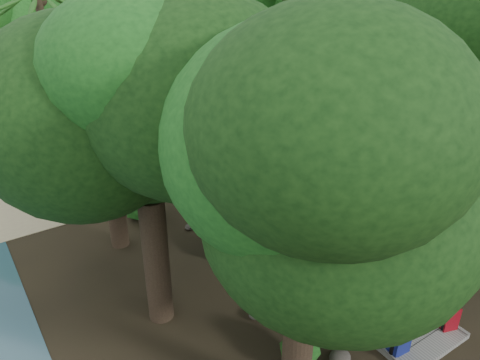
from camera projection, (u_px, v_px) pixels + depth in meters
ground at (293, 247)px, 13.77m from camera, size 120.00×120.00×0.00m
sand_beach at (107, 108)px, 25.66m from camera, size 40.00×22.00×0.02m
boardwalk at (272, 230)px, 14.49m from camera, size 2.00×12.00×0.12m
backpack_left_a at (400, 337)px, 9.90m from camera, size 0.44×0.33×0.80m
backpack_left_b at (378, 321)px, 10.39m from camera, size 0.40×0.30×0.69m
backpack_left_c at (362, 307)px, 10.79m from camera, size 0.42×0.33×0.70m
backpack_left_d at (326, 280)px, 11.72m from camera, size 0.45×0.36×0.62m
backpack_right_a at (450, 316)px, 10.55m from camera, size 0.43×0.36×0.65m
backpack_right_b at (419, 293)px, 11.16m from camera, size 0.49×0.39×0.77m
backpack_right_c at (400, 285)px, 11.46m from camera, size 0.44×0.32×0.72m
backpack_right_d at (375, 273)px, 12.02m from camera, size 0.46×0.39×0.59m
duffel_right_khaki at (369, 268)px, 12.30m from camera, size 0.46×0.68×0.44m
duffel_right_black at (351, 256)px, 12.78m from camera, size 0.47×0.74×0.46m
suitcase_on_boardwalk at (347, 293)px, 11.28m from camera, size 0.46×0.33×0.64m
lone_suitcase_on_sand at (177, 146)px, 19.73m from camera, size 0.45×0.26×0.70m
hat_brown at (376, 307)px, 10.21m from camera, size 0.43×0.43×0.13m
hat_white at (364, 292)px, 10.64m from camera, size 0.32×0.32×0.11m
kayak at (77, 151)px, 19.78m from camera, size 1.76×3.03×0.30m
sun_lounger at (198, 121)px, 22.70m from camera, size 1.30×2.17×0.67m
tree_right_b at (460, 51)px, 12.71m from camera, size 6.04×6.04×10.79m
tree_right_c at (351, 52)px, 15.07m from camera, size 5.64×5.64×9.77m
tree_right_d at (343, 28)px, 17.25m from camera, size 5.73×5.73×10.51m
tree_right_e at (272, 30)px, 18.33m from camera, size 5.55×5.55×9.99m
tree_right_f at (272, 4)px, 21.44m from camera, size 6.24×6.24×11.14m
tree_left_a at (306, 234)px, 7.26m from camera, size 4.70×4.70×7.84m
tree_left_b at (146, 156)px, 9.35m from camera, size 4.64×4.64×8.34m
tree_left_c at (105, 126)px, 12.25m from camera, size 4.28×4.28×7.44m
tree_back_a at (69, 31)px, 21.95m from camera, size 5.06×5.06×8.76m
tree_back_b at (124, 11)px, 24.67m from camera, size 5.50×5.50×9.81m
tree_back_c at (176, 10)px, 25.83m from camera, size 5.35×5.35×9.64m
palm_right_a at (269, 78)px, 17.96m from camera, size 3.99×3.99×6.80m
palm_right_b at (243, 38)px, 22.43m from camera, size 4.15×4.15×8.02m
palm_right_c at (168, 54)px, 22.92m from camera, size 4.05×4.05×6.45m
palm_left_a at (43, 111)px, 14.66m from camera, size 4.17×4.17×6.64m
rock_left_a at (340, 357)px, 9.90m from camera, size 0.48×0.43×0.26m
rock_left_b at (256, 314)px, 11.11m from camera, size 0.35×0.32×0.19m
rock_left_c at (238, 253)px, 13.27m from camera, size 0.46×0.41×0.25m
rock_left_d at (189, 227)px, 14.61m from camera, size 0.30×0.27×0.16m
rock_right_a at (421, 275)px, 12.39m from camera, size 0.44×0.40×0.24m
rock_right_b at (385, 233)px, 14.24m from camera, size 0.43×0.38×0.23m
rock_right_c at (315, 207)px, 15.68m from camera, size 0.32×0.29×0.18m
rock_right_d at (283, 166)px, 18.51m from camera, size 0.50×0.45×0.27m
shrub_left_a at (300, 343)px, 9.80m from camera, size 1.05×1.05×0.94m
shrub_left_b at (225, 242)px, 13.28m from camera, size 0.88×0.88×0.79m
shrub_left_c at (140, 205)px, 15.02m from camera, size 1.05×1.05×0.95m
shrub_right_a at (418, 259)px, 12.54m from camera, size 0.95×0.95×0.85m
shrub_right_b at (314, 190)px, 15.89m from camera, size 1.14×1.14×1.02m
shrub_right_c at (231, 156)px, 18.89m from camera, size 0.81×0.81×0.72m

